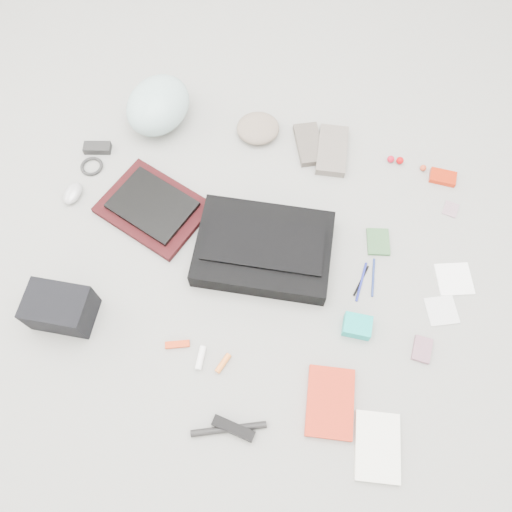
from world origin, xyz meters
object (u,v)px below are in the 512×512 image
(messenger_bag, at_px, (264,249))
(accordion_wallet, at_px, (357,326))
(bike_helmet, at_px, (158,105))
(camera_bag, at_px, (60,308))
(laptop, at_px, (152,205))
(book_red, at_px, (330,402))

(messenger_bag, bearing_deg, accordion_wallet, -32.79)
(bike_helmet, relative_size, camera_bag, 1.43)
(laptop, distance_m, bike_helmet, 0.44)
(messenger_bag, bearing_deg, camera_bag, -151.96)
(messenger_bag, bearing_deg, laptop, 165.23)
(laptop, height_order, camera_bag, camera_bag)
(laptop, bearing_deg, camera_bag, -88.20)
(bike_helmet, bearing_deg, messenger_bag, -29.64)
(messenger_bag, xyz_separation_m, bike_helmet, (-0.58, 0.47, 0.05))
(camera_bag, distance_m, accordion_wallet, 1.00)
(book_red, distance_m, accordion_wallet, 0.27)
(bike_helmet, xyz_separation_m, camera_bag, (-0.01, -0.89, -0.02))
(messenger_bag, distance_m, camera_bag, 0.72)
(camera_bag, xyz_separation_m, accordion_wallet, (0.97, 0.24, -0.04))
(messenger_bag, relative_size, book_red, 2.15)
(messenger_bag, height_order, laptop, messenger_bag)
(messenger_bag, height_order, accordion_wallet, messenger_bag)
(messenger_bag, xyz_separation_m, laptop, (-0.45, 0.06, -0.00))
(camera_bag, height_order, book_red, camera_bag)
(book_red, bearing_deg, laptop, 138.04)
(laptop, height_order, book_red, laptop)
(messenger_bag, distance_m, book_red, 0.57)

